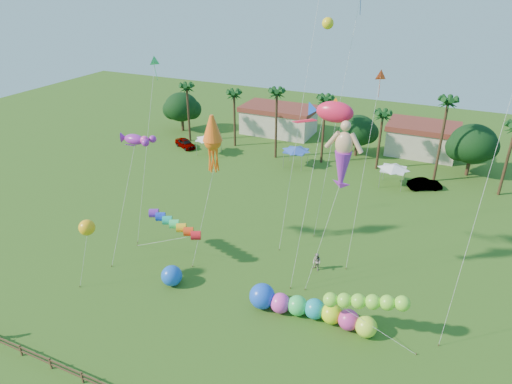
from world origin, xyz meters
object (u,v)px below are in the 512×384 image
at_px(car_b, 425,184).
at_px(blue_ball, 172,276).
at_px(car_a, 185,143).
at_px(spectator_b, 317,262).
at_px(caterpillar_inflatable, 306,308).

bearing_deg(car_b, blue_ball, 120.22).
distance_m(car_b, blue_ball, 36.00).
bearing_deg(car_b, car_a, 61.36).
xyz_separation_m(spectator_b, caterpillar_inflatable, (1.26, -6.70, 0.01)).
height_order(car_b, caterpillar_inflatable, caterpillar_inflatable).
xyz_separation_m(car_b, caterpillar_inflatable, (-6.11, -29.82, 0.21)).
distance_m(car_a, caterpillar_inflatable, 43.05).
bearing_deg(caterpillar_inflatable, car_a, 133.26).
xyz_separation_m(car_a, spectator_b, (29.66, -23.25, 0.18)).
xyz_separation_m(caterpillar_inflatable, blue_ball, (-12.61, -0.93, 0.03)).
distance_m(car_b, caterpillar_inflatable, 30.44).
relative_size(car_a, blue_ball, 2.25).
bearing_deg(spectator_b, car_a, 169.19).
xyz_separation_m(car_a, blue_ball, (18.32, -30.88, 0.22)).
height_order(car_b, blue_ball, blue_ball).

